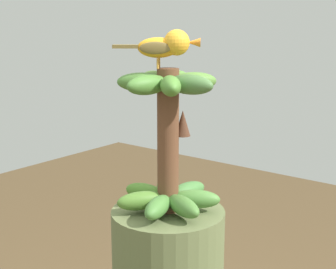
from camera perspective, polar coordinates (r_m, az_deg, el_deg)
banana_bunch at (r=1.13m, az=0.03°, el=-0.79°), size 0.25×0.25×0.34m
perched_bird at (r=1.10m, az=-0.14°, el=10.36°), size 0.13×0.17×0.09m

